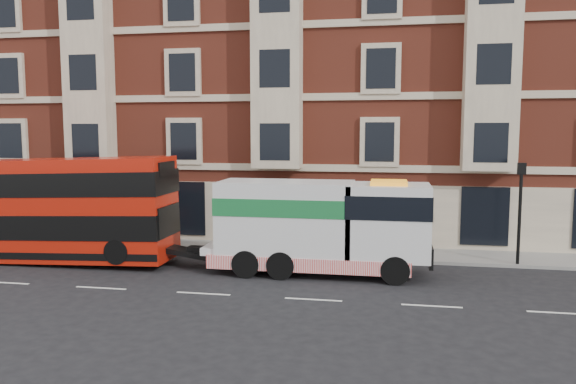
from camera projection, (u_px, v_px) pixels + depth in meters
The scene contains 8 objects.
ground at pixel (203, 294), 20.20m from camera, with size 120.00×120.00×0.00m, color black.
sidewalk at pixel (253, 249), 27.53m from camera, with size 90.00×3.00×0.15m, color slate.
victorian_terrace at pixel (290, 60), 33.68m from camera, with size 45.00×12.00×20.40m.
lamp_post_west at pixel (126, 197), 27.05m from camera, with size 0.35×0.15×4.35m.
lamp_post_east at pixel (520, 206), 23.82m from camera, with size 0.35×0.15×4.35m.
double_decker_bus at pixel (48, 208), 24.97m from camera, with size 11.35×2.60×4.59m.
tow_truck at pixel (317, 225), 22.85m from camera, with size 9.09×2.69×3.79m.
pedestrian at pixel (52, 224), 28.59m from camera, with size 0.68×0.45×1.87m, color #1A1D34.
Camera 1 is at (6.55, -18.81, 5.85)m, focal length 35.00 mm.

